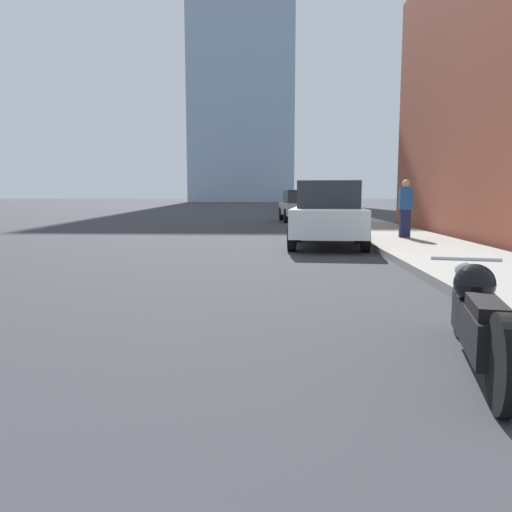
{
  "coord_description": "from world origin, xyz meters",
  "views": [
    {
      "loc": [
        2.05,
        0.87,
        1.37
      ],
      "look_at": [
        1.74,
        7.09,
        0.61
      ],
      "focal_mm": 35.0,
      "sensor_mm": 36.0,
      "label": 1
    }
  ],
  "objects_px": {
    "parked_car_silver": "(300,206)",
    "parked_car_yellow": "(292,201)",
    "parked_car_white": "(328,214)",
    "parked_car_black": "(297,202)",
    "pedestrian": "(405,208)",
    "motorcycle": "(478,317)"
  },
  "relations": [
    {
      "from": "parked_car_silver",
      "to": "parked_car_yellow",
      "type": "distance_m",
      "value": 23.55
    },
    {
      "from": "parked_car_white",
      "to": "parked_car_black",
      "type": "bearing_deg",
      "value": 94.8
    },
    {
      "from": "parked_car_white",
      "to": "parked_car_black",
      "type": "height_order",
      "value": "parked_car_white"
    },
    {
      "from": "parked_car_white",
      "to": "pedestrian",
      "type": "height_order",
      "value": "pedestrian"
    },
    {
      "from": "motorcycle",
      "to": "parked_car_black",
      "type": "distance_m",
      "value": 34.78
    },
    {
      "from": "parked_car_black",
      "to": "pedestrian",
      "type": "height_order",
      "value": "pedestrian"
    },
    {
      "from": "pedestrian",
      "to": "parked_car_yellow",
      "type": "bearing_deg",
      "value": 94.04
    },
    {
      "from": "parked_car_white",
      "to": "pedestrian",
      "type": "distance_m",
      "value": 2.62
    },
    {
      "from": "motorcycle",
      "to": "parked_car_silver",
      "type": "distance_m",
      "value": 22.22
    },
    {
      "from": "parked_car_black",
      "to": "motorcycle",
      "type": "bearing_deg",
      "value": -92.65
    },
    {
      "from": "motorcycle",
      "to": "parked_car_white",
      "type": "xyz_separation_m",
      "value": [
        -0.31,
        9.43,
        0.47
      ]
    },
    {
      "from": "parked_car_yellow",
      "to": "pedestrian",
      "type": "height_order",
      "value": "pedestrian"
    },
    {
      "from": "parked_car_white",
      "to": "parked_car_silver",
      "type": "xyz_separation_m",
      "value": [
        -0.23,
        12.78,
        -0.04
      ]
    },
    {
      "from": "parked_car_silver",
      "to": "pedestrian",
      "type": "relative_size",
      "value": 2.73
    },
    {
      "from": "parked_car_white",
      "to": "parked_car_black",
      "type": "xyz_separation_m",
      "value": [
        -0.01,
        25.35,
        -0.01
      ]
    },
    {
      "from": "parked_car_silver",
      "to": "parked_car_black",
      "type": "height_order",
      "value": "parked_car_black"
    },
    {
      "from": "parked_car_white",
      "to": "pedestrian",
      "type": "relative_size",
      "value": 2.6
    },
    {
      "from": "parked_car_silver",
      "to": "parked_car_black",
      "type": "relative_size",
      "value": 1.0
    },
    {
      "from": "parked_car_yellow",
      "to": "motorcycle",
      "type": "bearing_deg",
      "value": -84.97
    },
    {
      "from": "motorcycle",
      "to": "pedestrian",
      "type": "height_order",
      "value": "pedestrian"
    },
    {
      "from": "motorcycle",
      "to": "parked_car_yellow",
      "type": "height_order",
      "value": "parked_car_yellow"
    },
    {
      "from": "motorcycle",
      "to": "parked_car_white",
      "type": "bearing_deg",
      "value": 103.82
    }
  ]
}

